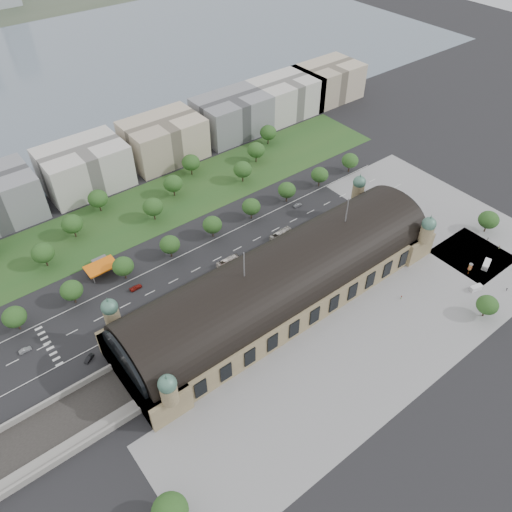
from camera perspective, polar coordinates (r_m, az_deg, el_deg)
ground at (r=218.67m, az=2.96°, el=-4.79°), size 900.00×900.00×0.00m
station at (r=211.28m, az=3.06°, el=-2.89°), size 150.00×48.40×44.30m
track_cutting at (r=192.61m, az=-24.08°, el=-19.55°), size 70.00×24.00×3.10m
plaza_south at (r=205.31m, az=13.24°, el=-10.51°), size 190.00×48.00×0.12m
plaza_east at (r=281.30m, az=19.26°, el=4.97°), size 56.00×100.00×0.12m
road_slab at (r=232.43m, az=-6.89°, el=-1.58°), size 260.00×26.00×0.10m
grass_belt at (r=272.39m, az=-12.31°, el=5.22°), size 300.00×45.00×0.10m
petrol_station at (r=240.04m, az=-17.31°, el=-0.91°), size 14.00×13.00×5.05m
lake at (r=449.87m, az=-23.75°, el=18.07°), size 700.00×320.00×0.08m
office_3 at (r=293.32m, az=-19.02°, el=9.55°), size 45.00×32.00×24.00m
office_4 at (r=309.17m, az=-10.49°, el=12.96°), size 45.00×32.00×24.00m
office_5 at (r=331.87m, az=-2.78°, el=15.74°), size 45.00×32.00×24.00m
office_6 at (r=357.08m, az=3.37°, el=17.71°), size 45.00×32.00×24.00m
office_7 at (r=382.56m, az=8.19°, el=19.10°), size 45.00×32.00×24.00m
tree_row_1 at (r=223.43m, az=-25.90°, el=-6.28°), size 9.60×9.60×11.52m
tree_row_2 at (r=225.20m, az=-20.34°, el=-3.69°), size 9.60×9.60×11.52m
tree_row_3 at (r=229.47m, az=-14.95°, el=-1.14°), size 9.60×9.60×11.52m
tree_row_4 at (r=236.13m, az=-9.82°, el=1.30°), size 9.60×9.60×11.52m
tree_row_5 at (r=244.96m, az=-5.01°, el=3.58°), size 9.60×9.60×11.52m
tree_row_6 at (r=255.74m, az=-0.55°, el=5.66°), size 9.60×9.60×11.52m
tree_row_7 at (r=268.25m, az=3.55°, el=7.53°), size 9.60×9.60×11.52m
tree_row_8 at (r=282.24m, az=7.29°, el=9.19°), size 9.60×9.60×11.52m
tree_row_9 at (r=297.52m, az=10.70°, el=10.66°), size 9.60×9.60×11.52m
tree_belt_3 at (r=247.32m, az=-23.18°, el=0.33°), size 10.40×10.40×12.48m
tree_belt_4 at (r=259.54m, az=-20.28°, el=3.46°), size 10.40×10.40×12.48m
tree_belt_5 at (r=273.06m, az=-17.63°, el=6.28°), size 10.40×10.40×12.48m
tree_belt_6 at (r=259.91m, az=-11.70°, el=5.52°), size 10.40×10.40×12.48m
tree_belt_7 at (r=275.52m, az=-9.47°, el=8.19°), size 10.40×10.40×12.48m
tree_belt_8 at (r=292.02m, az=-7.46°, el=10.55°), size 10.40×10.40×12.48m
tree_belt_9 at (r=283.62m, az=-1.54°, el=9.87°), size 10.40×10.40×12.48m
tree_belt_10 at (r=301.60m, az=0.01°, el=12.02°), size 10.40×10.40×12.48m
tree_belt_11 at (r=320.15m, az=1.41°, el=13.93°), size 10.40×10.40×12.48m
tree_plaza_ne at (r=272.61m, az=25.05°, el=3.77°), size 10.00×10.00×11.69m
tree_plaza_sw at (r=164.05m, az=-9.80°, el=-26.80°), size 11.00×11.00×12.73m
tree_plaza_s at (r=227.40m, az=24.93°, el=-5.09°), size 9.00×9.00×10.64m
traffic_car_1 at (r=219.02m, az=-24.89°, el=-9.73°), size 4.72×1.66×1.55m
traffic_car_2 at (r=214.53m, az=-13.99°, el=-7.31°), size 6.12×3.44×1.61m
traffic_car_3 at (r=227.88m, az=-13.57°, el=-3.52°), size 5.81×2.61×1.65m
traffic_car_4 at (r=242.02m, az=1.23°, el=1.12°), size 4.09×1.75×1.38m
traffic_car_5 at (r=268.85m, az=4.81°, el=5.81°), size 4.91×1.92×1.59m
traffic_car_6 at (r=283.90m, az=12.45°, el=7.09°), size 6.15×3.37×1.63m
parked_car_0 at (r=207.28m, az=-18.54°, el=-11.04°), size 4.82×3.76×1.53m
parked_car_1 at (r=214.06m, az=-12.60°, el=-7.15°), size 5.91×4.64×1.49m
parked_car_2 at (r=212.13m, az=-11.55°, el=-7.56°), size 4.78×3.97×1.31m
parked_car_3 at (r=216.03m, az=-8.09°, el=-5.73°), size 4.80×4.10×1.55m
parked_car_4 at (r=215.28m, az=-10.89°, el=-6.48°), size 3.83×3.48×1.27m
parked_car_5 at (r=221.71m, az=-5.57°, el=-3.85°), size 6.33×4.49×1.60m
parked_car_6 at (r=222.17m, az=-4.10°, el=-3.63°), size 5.30×4.77×1.48m
bus_west at (r=229.51m, az=-2.66°, el=-1.37°), size 12.14×3.69×3.33m
bus_mid at (r=232.89m, az=-3.21°, el=-0.62°), size 11.80×3.04×3.27m
bus_east at (r=247.52m, az=2.81°, el=2.50°), size 12.86×3.83×3.53m
van_east at (r=254.58m, az=24.80°, el=-0.95°), size 7.14×4.76×2.87m
van_south at (r=241.20m, az=23.78°, el=-3.39°), size 5.92×3.56×2.40m
advertising_column at (r=250.05m, az=23.29°, el=-1.13°), size 1.82×1.82×3.45m
pedestrian_0 at (r=226.44m, az=16.28°, el=-4.54°), size 0.98×0.75×1.77m
pedestrian_1 at (r=247.99m, az=23.09°, el=-1.77°), size 0.66×0.75×1.74m
pedestrian_2 at (r=271.27m, az=24.96°, el=1.79°), size 0.88×0.95×1.70m
pedestrian_4 at (r=246.90m, az=26.72°, el=-3.45°), size 1.14×0.99×1.65m
pedestrian_5 at (r=268.48m, az=26.05°, el=0.91°), size 0.90×0.95×1.72m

